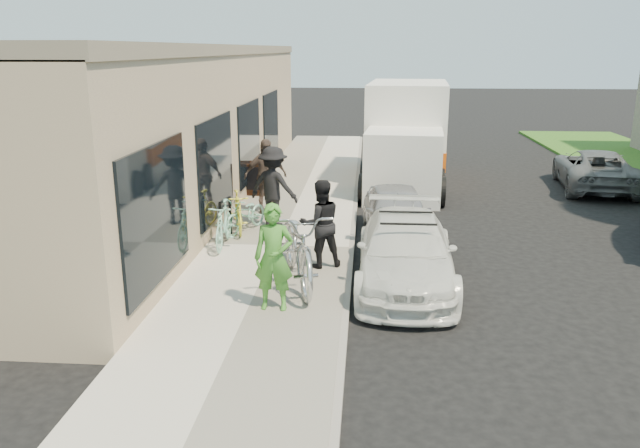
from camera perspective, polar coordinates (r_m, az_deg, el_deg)
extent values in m
plane|color=black|center=(10.23, 4.92, -8.11)|extent=(120.00, 120.00, 0.00)
cube|color=beige|center=(13.14, -3.92, -2.26)|extent=(3.00, 34.00, 0.15)
cube|color=gray|center=(13.01, 2.86, -2.46)|extent=(0.12, 34.00, 0.13)
cube|color=tan|center=(18.22, -12.05, 8.70)|extent=(3.50, 20.00, 4.00)
cube|color=#7B705D|center=(18.09, -12.44, 15.31)|extent=(3.60, 20.00, 0.25)
cube|color=black|center=(10.25, -14.70, 0.94)|extent=(0.06, 3.00, 2.20)
cube|color=black|center=(14.00, -9.48, 5.13)|extent=(0.06, 3.00, 2.20)
cube|color=black|center=(17.85, -6.47, 7.51)|extent=(0.06, 3.00, 2.20)
cube|color=black|center=(21.76, -4.51, 9.03)|extent=(0.06, 3.00, 2.20)
cylinder|color=black|center=(13.42, -9.08, 0.17)|extent=(0.06, 0.06, 0.84)
cylinder|color=black|center=(13.92, -8.21, 0.77)|extent=(0.06, 0.06, 0.84)
cylinder|color=black|center=(13.57, -8.71, 2.18)|extent=(0.15, 0.56, 0.06)
cube|color=black|center=(17.38, -6.13, 4.02)|extent=(0.58, 0.26, 0.93)
cube|color=black|center=(17.70, -5.88, 4.25)|extent=(0.58, 0.26, 0.93)
cube|color=black|center=(17.34, -6.16, 4.15)|extent=(0.46, 0.18, 0.67)
imported|color=white|center=(11.31, 7.83, -2.51)|extent=(1.84, 4.27, 1.23)
cylinder|color=black|center=(10.69, 8.09, -0.06)|extent=(0.97, 0.04, 0.04)
cylinder|color=black|center=(11.48, 7.85, 1.05)|extent=(0.97, 0.04, 0.04)
imported|color=#A8A8AD|center=(14.01, 7.00, 1.03)|extent=(1.61, 3.57, 1.19)
cube|color=white|center=(17.51, 7.61, 5.27)|extent=(2.24, 2.24, 1.97)
cube|color=black|center=(17.44, 7.66, 6.61)|extent=(1.92, 0.22, 0.93)
cube|color=white|center=(20.49, 7.96, 8.53)|extent=(2.74, 4.54, 3.00)
cube|color=#D1510C|center=(20.58, 7.89, 6.67)|extent=(2.76, 4.56, 0.57)
cylinder|color=black|center=(17.17, 4.03, 3.22)|extent=(0.33, 0.85, 0.83)
cylinder|color=black|center=(17.12, 10.96, 2.93)|extent=(0.33, 0.85, 0.83)
cylinder|color=black|center=(18.28, 4.36, 3.99)|extent=(0.33, 0.85, 0.83)
cylinder|color=black|center=(18.23, 10.87, 3.71)|extent=(0.33, 0.85, 0.83)
cylinder|color=black|center=(22.14, 5.25, 6.03)|extent=(0.33, 0.85, 0.83)
cylinder|color=black|center=(22.10, 10.64, 5.81)|extent=(0.33, 0.85, 0.83)
imported|color=#5A5C60|center=(20.66, 23.83, 4.59)|extent=(2.61, 4.59, 1.21)
imported|color=#BDBEC0|center=(10.81, -1.97, -1.99)|extent=(1.57, 2.76, 1.37)
imported|color=#418A2E|center=(9.72, -4.24, -3.06)|extent=(0.63, 0.42, 1.70)
imported|color=black|center=(11.62, 0.03, 0.04)|extent=(0.98, 0.88, 1.66)
imported|color=#89CDB6|center=(13.04, -8.81, -0.02)|extent=(0.50, 1.59, 0.95)
imported|color=#89CDB6|center=(14.08, -6.80, 0.91)|extent=(1.07, 1.60, 0.80)
imported|color=yellow|center=(14.07, -7.50, 1.09)|extent=(0.82, 1.56, 0.90)
imported|color=black|center=(14.39, -4.28, 3.44)|extent=(1.36, 1.07, 1.84)
imported|color=#504039|center=(15.59, -5.00, 4.41)|extent=(1.17, 0.87, 1.85)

